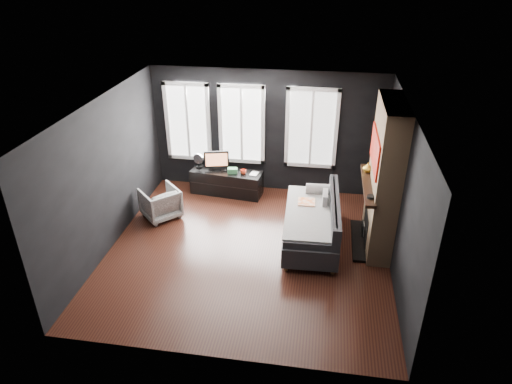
% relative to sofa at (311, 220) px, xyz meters
% --- Properties ---
extents(floor, '(5.00, 5.00, 0.00)m').
position_rel_sofa_xyz_m(floor, '(-1.10, -0.49, -0.46)').
color(floor, black).
rests_on(floor, ground).
extents(ceiling, '(5.00, 5.00, 0.00)m').
position_rel_sofa_xyz_m(ceiling, '(-1.10, -0.49, 2.24)').
color(ceiling, white).
rests_on(ceiling, ground).
extents(wall_back, '(5.00, 0.02, 2.70)m').
position_rel_sofa_xyz_m(wall_back, '(-1.10, 2.01, 0.89)').
color(wall_back, black).
rests_on(wall_back, ground).
extents(wall_left, '(0.02, 5.00, 2.70)m').
position_rel_sofa_xyz_m(wall_left, '(-3.60, -0.49, 0.89)').
color(wall_left, black).
rests_on(wall_left, ground).
extents(wall_right, '(0.02, 5.00, 2.70)m').
position_rel_sofa_xyz_m(wall_right, '(1.40, -0.49, 0.89)').
color(wall_right, black).
rests_on(wall_right, ground).
extents(windows, '(4.00, 0.16, 1.76)m').
position_rel_sofa_xyz_m(windows, '(-1.55, 1.97, 1.92)').
color(windows, white).
rests_on(windows, wall_back).
extents(fireplace, '(0.70, 1.62, 2.70)m').
position_rel_sofa_xyz_m(fireplace, '(1.20, 0.11, 0.89)').
color(fireplace, '#93724C').
rests_on(fireplace, floor).
extents(sofa, '(1.13, 2.16, 0.91)m').
position_rel_sofa_xyz_m(sofa, '(0.00, 0.00, 0.00)').
color(sofa, black).
rests_on(sofa, floor).
extents(stripe_pillow, '(0.09, 0.38, 0.38)m').
position_rel_sofa_xyz_m(stripe_pillow, '(0.22, 0.37, 0.20)').
color(stripe_pillow, gray).
rests_on(stripe_pillow, sofa).
extents(armchair, '(0.93, 0.93, 0.70)m').
position_rel_sofa_xyz_m(armchair, '(-3.05, 0.41, -0.11)').
color(armchair, white).
rests_on(armchair, floor).
extents(media_console, '(1.62, 0.67, 0.54)m').
position_rel_sofa_xyz_m(media_console, '(-1.94, 1.61, -0.19)').
color(media_console, black).
rests_on(media_console, floor).
extents(monitor, '(0.57, 0.24, 0.49)m').
position_rel_sofa_xyz_m(monitor, '(-2.16, 1.67, 0.33)').
color(monitor, black).
rests_on(monitor, media_console).
extents(desk_fan, '(0.29, 0.29, 0.34)m').
position_rel_sofa_xyz_m(desk_fan, '(-2.59, 1.71, 0.26)').
color(desk_fan, '#A7A7A7').
rests_on(desk_fan, media_console).
extents(mug, '(0.13, 0.10, 0.13)m').
position_rel_sofa_xyz_m(mug, '(-1.55, 1.54, 0.15)').
color(mug, red).
rests_on(mug, media_console).
extents(book, '(0.16, 0.04, 0.22)m').
position_rel_sofa_xyz_m(book, '(-1.39, 1.58, 0.19)').
color(book, '#B9AB91').
rests_on(book, media_console).
extents(storage_box, '(0.23, 0.16, 0.11)m').
position_rel_sofa_xyz_m(storage_box, '(-1.79, 1.55, 0.14)').
color(storage_box, '#3A7F4B').
rests_on(storage_box, media_console).
extents(mantel_vase, '(0.22, 0.22, 0.18)m').
position_rel_sofa_xyz_m(mantel_vase, '(0.95, 0.56, 0.86)').
color(mantel_vase, yellow).
rests_on(mantel_vase, fireplace).
extents(mantel_clock, '(0.13, 0.13, 0.04)m').
position_rel_sofa_xyz_m(mantel_clock, '(0.95, -0.44, 0.80)').
color(mantel_clock, black).
rests_on(mantel_clock, fireplace).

